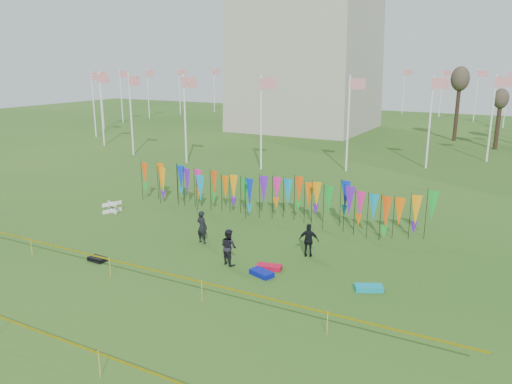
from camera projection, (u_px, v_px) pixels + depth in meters
The scene contains 13 objects.
ground at pixel (176, 269), 22.46m from camera, with size 160.00×160.00×0.00m, color #224D15.
flagpole_ring at pixel (306, 100), 68.73m from camera, with size 57.40×56.16×8.00m.
banner_row at pixel (270, 192), 29.41m from camera, with size 18.64×0.64×2.49m.
caution_tape_near at pixel (141, 268), 20.63m from camera, with size 26.00×0.02×0.90m.
caution_tape_far at pixel (27, 328), 15.99m from camera, with size 26.00×0.02×0.90m.
box_kite at pixel (112, 207), 30.75m from camera, with size 0.64×0.64×0.71m.
person_left at pixel (202, 227), 25.53m from camera, with size 0.63×0.46×1.71m, color black.
person_mid at pixel (229, 247), 22.81m from camera, with size 0.82×0.51×1.69m, color black.
person_right at pixel (309, 240), 23.72m from camera, with size 0.95×0.54×1.63m, color black.
kite_bag_blue at pixel (262, 273), 21.76m from camera, with size 1.06×0.55×0.22m, color #091598.
kite_bag_red at pixel (269, 267), 22.43m from camera, with size 1.12×0.51×0.21m, color red.
kite_bag_black at pixel (97, 259), 23.35m from camera, with size 0.85×0.49×0.20m, color black.
kite_bag_teal at pixel (369, 288), 20.35m from camera, with size 1.12×0.54×0.21m, color #0C98B2.
Camera 1 is at (13.10, -16.61, 9.05)m, focal length 35.00 mm.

